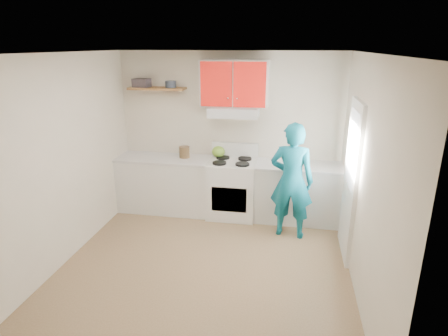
% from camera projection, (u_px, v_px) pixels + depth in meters
% --- Properties ---
extents(floor, '(3.80, 3.80, 0.00)m').
position_uv_depth(floor, '(205.00, 266.00, 4.78)').
color(floor, brown).
rests_on(floor, ground).
extents(ceiling, '(3.60, 3.80, 0.04)m').
position_uv_depth(ceiling, '(201.00, 53.00, 3.97)').
color(ceiling, white).
rests_on(ceiling, floor).
extents(back_wall, '(3.60, 0.04, 2.60)m').
position_uv_depth(back_wall, '(230.00, 133.00, 6.15)').
color(back_wall, beige).
rests_on(back_wall, floor).
extents(front_wall, '(3.60, 0.04, 2.60)m').
position_uv_depth(front_wall, '(140.00, 255.00, 2.60)').
color(front_wall, beige).
rests_on(front_wall, floor).
extents(left_wall, '(0.04, 3.80, 2.60)m').
position_uv_depth(left_wall, '(62.00, 161.00, 4.68)').
color(left_wall, beige).
rests_on(left_wall, floor).
extents(right_wall, '(0.04, 3.80, 2.60)m').
position_uv_depth(right_wall, '(365.00, 179.00, 4.07)').
color(right_wall, beige).
rests_on(right_wall, floor).
extents(door, '(0.05, 0.85, 2.05)m').
position_uv_depth(door, '(351.00, 181.00, 4.82)').
color(door, white).
rests_on(door, floor).
extents(door_glass, '(0.01, 0.55, 0.95)m').
position_uv_depth(door_glass, '(352.00, 149.00, 4.69)').
color(door_glass, white).
rests_on(door_glass, door).
extents(counter_left, '(1.52, 0.60, 0.90)m').
position_uv_depth(counter_left, '(165.00, 184.00, 6.31)').
color(counter_left, silver).
rests_on(counter_left, floor).
extents(counter_right, '(1.32, 0.60, 0.90)m').
position_uv_depth(counter_right, '(297.00, 193.00, 5.95)').
color(counter_right, silver).
rests_on(counter_right, floor).
extents(stove, '(0.76, 0.65, 0.92)m').
position_uv_depth(stove, '(232.00, 189.00, 6.09)').
color(stove, white).
rests_on(stove, floor).
extents(range_hood, '(0.76, 0.44, 0.15)m').
position_uv_depth(range_hood, '(234.00, 112.00, 5.81)').
color(range_hood, silver).
rests_on(range_hood, back_wall).
extents(upper_cabinets, '(1.02, 0.33, 0.70)m').
position_uv_depth(upper_cabinets, '(235.00, 83.00, 5.72)').
color(upper_cabinets, red).
rests_on(upper_cabinets, back_wall).
extents(shelf, '(0.90, 0.30, 0.04)m').
position_uv_depth(shelf, '(157.00, 88.00, 5.98)').
color(shelf, brown).
rests_on(shelf, back_wall).
extents(books, '(0.29, 0.23, 0.13)m').
position_uv_depth(books, '(142.00, 83.00, 5.98)').
color(books, '#383238').
rests_on(books, shelf).
extents(tin, '(0.20, 0.20, 0.11)m').
position_uv_depth(tin, '(171.00, 84.00, 5.92)').
color(tin, '#333D4C').
rests_on(tin, shelf).
extents(kettle, '(0.27, 0.27, 0.19)m').
position_uv_depth(kettle, '(218.00, 152.00, 6.17)').
color(kettle, olive).
rests_on(kettle, stove).
extents(crock, '(0.22, 0.22, 0.21)m').
position_uv_depth(crock, '(184.00, 153.00, 6.14)').
color(crock, '#4E3922').
rests_on(crock, counter_left).
extents(cutting_board, '(0.35, 0.27, 0.02)m').
position_uv_depth(cutting_board, '(280.00, 166.00, 5.77)').
color(cutting_board, olive).
rests_on(cutting_board, counter_right).
extents(silicone_mat, '(0.37, 0.33, 0.01)m').
position_uv_depth(silicone_mat, '(324.00, 168.00, 5.69)').
color(silicone_mat, red).
rests_on(silicone_mat, counter_right).
extents(person, '(0.66, 0.48, 1.69)m').
position_uv_depth(person, '(292.00, 181.00, 5.32)').
color(person, '#0E6A81').
rests_on(person, floor).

